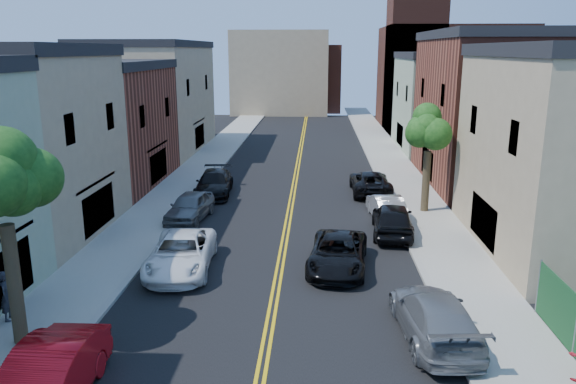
# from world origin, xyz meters

# --- Properties ---
(sidewalk_left) EXTENTS (3.20, 100.00, 0.15)m
(sidewalk_left) POSITION_xyz_m (-7.90, 40.00, 0.07)
(sidewalk_left) COLOR gray
(sidewalk_left) RESTS_ON ground
(sidewalk_right) EXTENTS (3.20, 100.00, 0.15)m
(sidewalk_right) POSITION_xyz_m (7.90, 40.00, 0.07)
(sidewalk_right) COLOR gray
(sidewalk_right) RESTS_ON ground
(curb_left) EXTENTS (0.30, 100.00, 0.15)m
(curb_left) POSITION_xyz_m (-6.15, 40.00, 0.07)
(curb_left) COLOR gray
(curb_left) RESTS_ON ground
(curb_right) EXTENTS (0.30, 100.00, 0.15)m
(curb_right) POSITION_xyz_m (6.15, 40.00, 0.07)
(curb_right) COLOR gray
(curb_right) RESTS_ON ground
(bldg_left_tan_near) EXTENTS (9.00, 10.00, 9.00)m
(bldg_left_tan_near) POSITION_xyz_m (-14.00, 25.00, 4.50)
(bldg_left_tan_near) COLOR #998466
(bldg_left_tan_near) RESTS_ON ground
(bldg_left_brick) EXTENTS (9.00, 12.00, 8.00)m
(bldg_left_brick) POSITION_xyz_m (-14.00, 36.00, 4.00)
(bldg_left_brick) COLOR brown
(bldg_left_brick) RESTS_ON ground
(bldg_left_tan_far) EXTENTS (9.00, 16.00, 9.50)m
(bldg_left_tan_far) POSITION_xyz_m (-14.00, 50.00, 4.75)
(bldg_left_tan_far) COLOR #998466
(bldg_left_tan_far) RESTS_ON ground
(bldg_right_brick) EXTENTS (9.00, 14.00, 10.00)m
(bldg_right_brick) POSITION_xyz_m (14.00, 38.00, 5.00)
(bldg_right_brick) COLOR brown
(bldg_right_brick) RESTS_ON ground
(bldg_right_palegrn) EXTENTS (9.00, 12.00, 8.50)m
(bldg_right_palegrn) POSITION_xyz_m (14.00, 52.00, 4.25)
(bldg_right_palegrn) COLOR gray
(bldg_right_palegrn) RESTS_ON ground
(church) EXTENTS (16.20, 14.20, 22.60)m
(church) POSITION_xyz_m (16.33, 67.07, 7.24)
(church) COLOR #4C2319
(church) RESTS_ON ground
(backdrop_left) EXTENTS (14.00, 8.00, 12.00)m
(backdrop_left) POSITION_xyz_m (-4.00, 82.00, 6.00)
(backdrop_left) COLOR #998466
(backdrop_left) RESTS_ON ground
(backdrop_center) EXTENTS (10.00, 8.00, 10.00)m
(backdrop_center) POSITION_xyz_m (0.00, 86.00, 5.00)
(backdrop_center) COLOR brown
(backdrop_center) RESTS_ON ground
(tree_right_far) EXTENTS (4.40, 4.40, 8.03)m
(tree_right_far) POSITION_xyz_m (7.92, 30.01, 5.76)
(tree_right_far) COLOR #34291A
(tree_right_far) RESTS_ON sidewalk_right
(red_sedan) EXTENTS (1.85, 5.13, 1.68)m
(red_sedan) POSITION_xyz_m (-5.50, 10.84, 0.84)
(red_sedan) COLOR red
(red_sedan) RESTS_ON ground
(white_pickup) EXTENTS (2.94, 5.76, 1.56)m
(white_pickup) POSITION_xyz_m (-4.24, 20.57, 0.78)
(white_pickup) COLOR white
(white_pickup) RESTS_ON ground
(grey_car_left) EXTENTS (2.36, 4.76, 1.56)m
(grey_car_left) POSITION_xyz_m (-5.50, 27.89, 0.78)
(grey_car_left) COLOR #585C5F
(grey_car_left) RESTS_ON ground
(black_car_left) EXTENTS (2.55, 5.56, 1.58)m
(black_car_left) POSITION_xyz_m (-5.16, 33.54, 0.79)
(black_car_left) COLOR black
(black_car_left) RESTS_ON ground
(grey_car_right) EXTENTS (2.61, 5.59, 1.58)m
(grey_car_right) POSITION_xyz_m (5.50, 15.16, 0.79)
(grey_car_right) COLOR slate
(grey_car_right) RESTS_ON ground
(black_car_right) EXTENTS (2.36, 5.11, 1.70)m
(black_car_right) POSITION_xyz_m (5.50, 25.86, 0.85)
(black_car_right) COLOR black
(black_car_right) RESTS_ON ground
(silver_car_right) EXTENTS (1.96, 4.52, 1.45)m
(silver_car_right) POSITION_xyz_m (5.50, 28.64, 0.72)
(silver_car_right) COLOR #96989D
(silver_car_right) RESTS_ON ground
(dark_car_right_far) EXTENTS (2.57, 5.43, 1.50)m
(dark_car_right_far) POSITION_xyz_m (5.14, 34.50, 0.75)
(dark_car_right_far) COLOR black
(dark_car_right_far) RESTS_ON ground
(black_suv_lane) EXTENTS (2.95, 5.45, 1.45)m
(black_suv_lane) POSITION_xyz_m (2.53, 21.08, 0.73)
(black_suv_lane) COLOR black
(black_suv_lane) RESTS_ON ground
(pedestrian_left) EXTENTS (0.54, 0.72, 1.80)m
(pedestrian_left) POSITION_xyz_m (-9.10, 15.45, 1.05)
(pedestrian_left) COLOR #26262D
(pedestrian_left) RESTS_ON sidewalk_left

